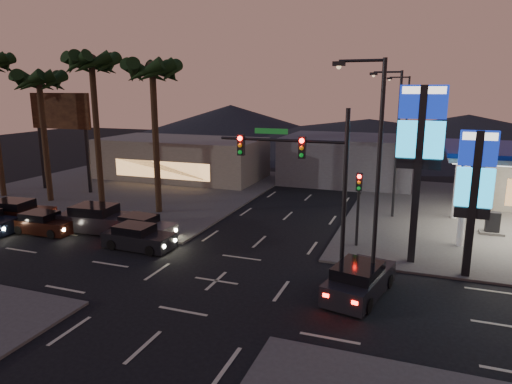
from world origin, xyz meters
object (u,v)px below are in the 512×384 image
at_px(pylon_sign_short, 475,182).
at_px(car_lane_a_mid, 43,223).
at_px(car_lane_a_front, 138,238).
at_px(car_lane_b_front, 142,227).
at_px(pylon_sign_tall, 420,140).
at_px(traffic_signal_mast, 307,169).
at_px(car_lane_b_mid, 99,219).
at_px(car_lane_b_rear, 16,213).
at_px(suv_station, 359,281).

relative_size(pylon_sign_short, car_lane_a_mid, 1.70).
distance_m(car_lane_a_front, car_lane_b_front, 2.00).
height_order(pylon_sign_short, car_lane_a_mid, pylon_sign_short).
relative_size(pylon_sign_tall, traffic_signal_mast, 1.12).
bearing_deg(car_lane_b_front, pylon_sign_short, 0.38).
bearing_deg(car_lane_b_mid, car_lane_a_mid, -154.04).
bearing_deg(pylon_sign_tall, car_lane_b_rear, -176.57).
bearing_deg(pylon_sign_short, car_lane_b_front, -179.62).
height_order(car_lane_a_front, car_lane_b_front, car_lane_a_front).
bearing_deg(traffic_signal_mast, car_lane_a_mid, 176.71).
bearing_deg(car_lane_a_mid, car_lane_b_rear, 162.59).
bearing_deg(car_lane_b_rear, car_lane_b_mid, 4.07).
distance_m(car_lane_a_mid, suv_station, 19.88).
distance_m(pylon_sign_short, car_lane_b_rear, 27.85).
distance_m(traffic_signal_mast, car_lane_b_rear, 20.91).
distance_m(car_lane_b_rear, suv_station, 23.28).
bearing_deg(pylon_sign_short, pylon_sign_tall, 158.20).
bearing_deg(car_lane_a_front, car_lane_b_front, 117.39).
bearing_deg(suv_station, car_lane_b_rear, 171.97).
distance_m(car_lane_a_front, suv_station, 12.68).
relative_size(traffic_signal_mast, car_lane_a_mid, 1.95).
xyz_separation_m(car_lane_a_front, suv_station, (12.54, -1.86, 0.07)).
xyz_separation_m(traffic_signal_mast, suv_station, (2.73, -1.24, -4.54)).
bearing_deg(car_lane_a_front, car_lane_a_mid, 177.15).
height_order(pylon_sign_short, car_lane_a_front, pylon_sign_short).
distance_m(pylon_sign_tall, car_lane_a_front, 15.92).
xyz_separation_m(car_lane_a_mid, car_lane_b_rear, (-3.29, 1.03, 0.11)).
distance_m(car_lane_b_mid, car_lane_b_rear, 6.35).
bearing_deg(pylon_sign_short, car_lane_a_mid, -176.39).
height_order(car_lane_a_front, car_lane_a_mid, car_lane_a_front).
bearing_deg(car_lane_b_mid, car_lane_b_front, -1.20).
bearing_deg(car_lane_a_front, suv_station, -8.44).
xyz_separation_m(pylon_sign_tall, pylon_sign_short, (2.50, -1.00, -1.74)).
bearing_deg(pylon_sign_short, car_lane_b_mid, -179.86).
relative_size(car_lane_a_front, car_lane_b_front, 0.99).
relative_size(pylon_sign_tall, car_lane_b_front, 2.14).
height_order(pylon_sign_short, suv_station, pylon_sign_short).
xyz_separation_m(car_lane_a_front, car_lane_b_rear, (-10.51, 1.39, 0.10)).
bearing_deg(car_lane_b_rear, car_lane_a_mid, -17.41).
relative_size(car_lane_b_rear, suv_station, 1.05).
distance_m(car_lane_a_front, car_lane_a_mid, 7.23).
height_order(car_lane_a_mid, car_lane_b_rear, car_lane_b_rear).
distance_m(pylon_sign_tall, pylon_sign_short, 3.20).
xyz_separation_m(traffic_signal_mast, car_lane_a_mid, (-17.03, 0.98, -4.61)).
distance_m(car_lane_a_mid, car_lane_b_mid, 3.39).
bearing_deg(car_lane_b_front, car_lane_a_front, -62.61).
height_order(traffic_signal_mast, car_lane_b_front, traffic_signal_mast).
bearing_deg(car_lane_a_mid, suv_station, -6.41).
relative_size(car_lane_b_front, suv_station, 0.89).
bearing_deg(suv_station, car_lane_b_front, 164.89).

